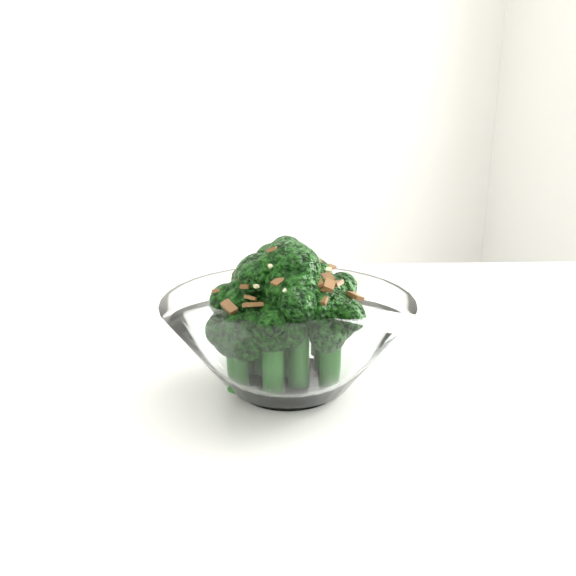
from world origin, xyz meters
name	(u,v)px	position (x,y,z in m)	size (l,w,h in m)	color
table	(278,478)	(0.06, -0.12, 0.68)	(1.40, 1.15, 0.75)	white
broccoli_dish	(288,332)	(0.08, -0.10, 0.80)	(0.20, 0.20, 0.13)	white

